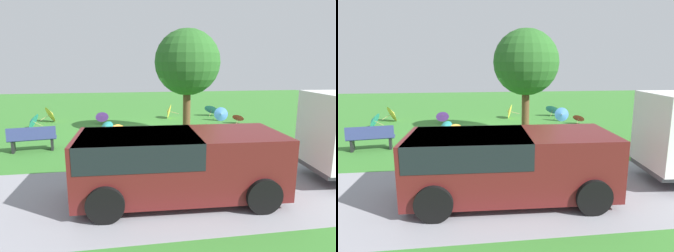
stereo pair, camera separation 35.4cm
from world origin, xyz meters
The scene contains 18 objects.
ground centered at (0.00, 0.00, 0.00)m, with size 40.00×40.00×0.00m, color #387A2D.
road_strip centered at (0.00, 6.77, 0.00)m, with size 40.00×3.91×0.01m, color gray.
van_dark centered at (-0.12, 6.97, 0.91)m, with size 4.67×2.27×1.53m.
park_bench centered at (4.12, 2.46, 0.47)m, with size 1.65×0.71×0.90m.
shade_tree centered at (-1.85, 0.72, 3.11)m, with size 2.79×2.79×4.53m.
parasol_teal_0 centered at (0.04, 1.94, 0.31)m, with size 0.75×0.68×0.63m.
parasol_yellow_1 centered at (4.68, -3.30, 0.43)m, with size 0.96×1.03×0.87m.
parasol_red_0 centered at (-5.08, -1.27, 0.33)m, with size 0.80×0.80×0.56m.
parasol_blue_0 centered at (-4.41, -2.07, 0.38)m, with size 0.79×0.76×0.76m.
parasol_teal_2 centered at (5.17, -1.42, 0.41)m, with size 0.79×0.88×0.81m.
parasol_yellow_4 centered at (0.80, 3.12, 0.33)m, with size 0.72×0.80×0.66m.
parasol_teal_3 centered at (1.65, 0.16, 0.31)m, with size 0.80×0.77×0.61m.
parasol_blue_2 centered at (-4.44, -3.82, 0.42)m, with size 1.15×1.14×0.76m.
parasol_purple_1 centered at (1.96, -2.24, 0.40)m, with size 0.67×0.63×0.65m.
parasol_orange_1 centered at (1.06, 2.01, 0.41)m, with size 0.88×0.91×0.81m.
parasol_yellow_5 centered at (-1.71, -3.40, 0.40)m, with size 0.84×0.85×0.81m.
parasol_orange_3 centered at (-3.82, 2.60, 0.29)m, with size 0.60×0.59×0.57m.
parasol_purple_4 centered at (-2.93, 3.18, 0.31)m, with size 0.66×0.72×0.63m.
Camera 1 is at (1.01, 13.35, 3.05)m, focal length 31.98 mm.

